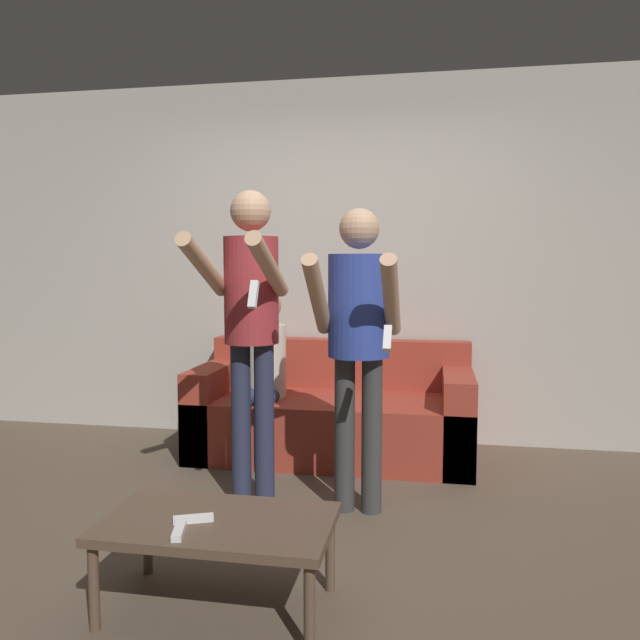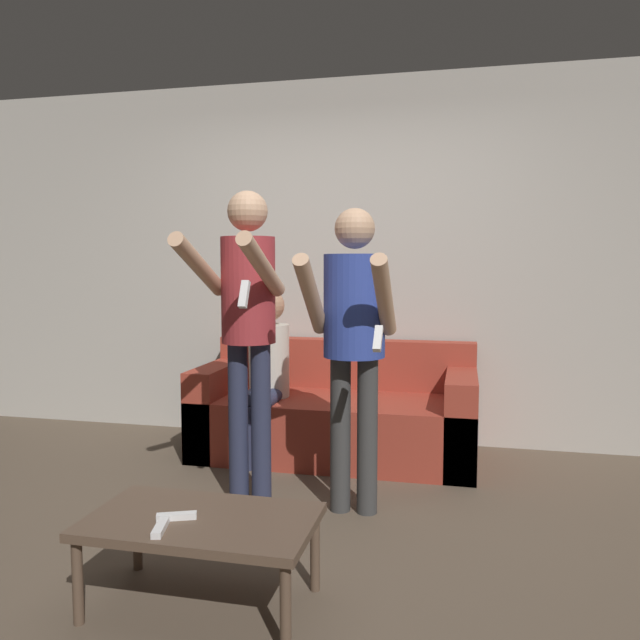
% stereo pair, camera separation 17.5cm
% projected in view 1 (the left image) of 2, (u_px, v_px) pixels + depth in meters
% --- Properties ---
extents(ground_plane, '(14.00, 14.00, 0.00)m').
position_uv_depth(ground_plane, '(285.00, 535.00, 3.07)').
color(ground_plane, brown).
extents(wall_back, '(6.40, 0.06, 2.70)m').
position_uv_depth(wall_back, '(340.00, 262.00, 4.71)').
color(wall_back, '#B7B2A8').
rests_on(wall_back, ground_plane).
extents(couch, '(1.90, 0.85, 0.78)m').
position_uv_depth(couch, '(333.00, 416.00, 4.36)').
color(couch, '#9E3828').
rests_on(couch, ground_plane).
extents(person_standing_left, '(0.42, 0.72, 1.72)m').
position_uv_depth(person_standing_left, '(250.00, 312.00, 3.36)').
color(person_standing_left, '#282D47').
rests_on(person_standing_left, ground_plane).
extents(person_standing_right, '(0.44, 0.64, 1.62)m').
position_uv_depth(person_standing_right, '(358.00, 326.00, 3.27)').
color(person_standing_right, '#383838').
rests_on(person_standing_right, ground_plane).
extents(person_seated, '(0.28, 0.52, 1.16)m').
position_uv_depth(person_seated, '(263.00, 367.00, 4.22)').
color(person_seated, '#282D47').
rests_on(person_seated, ground_plane).
extents(coffee_table, '(0.88, 0.51, 0.36)m').
position_uv_depth(coffee_table, '(218.00, 529.00, 2.38)').
color(coffee_table, brown).
rests_on(coffee_table, ground_plane).
extents(remote_near, '(0.07, 0.15, 0.02)m').
position_uv_depth(remote_near, '(179.00, 531.00, 2.25)').
color(remote_near, white).
rests_on(remote_near, coffee_table).
extents(remote_far, '(0.15, 0.09, 0.02)m').
position_uv_depth(remote_far, '(193.00, 519.00, 2.35)').
color(remote_far, white).
rests_on(remote_far, coffee_table).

